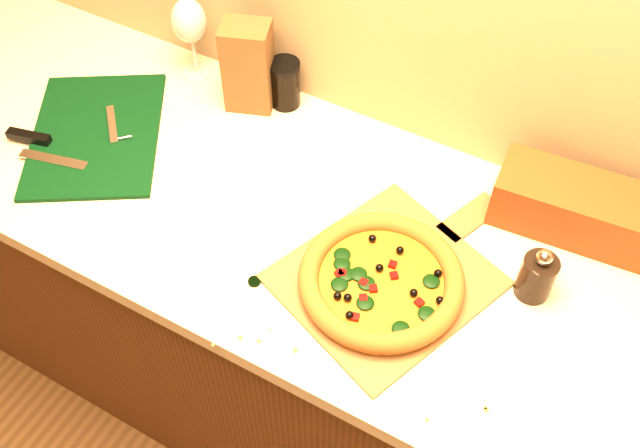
# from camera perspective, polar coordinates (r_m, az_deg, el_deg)

# --- Properties ---
(cabinet) EXTENTS (2.80, 0.65, 0.86)m
(cabinet) POSITION_cam_1_polar(r_m,az_deg,el_deg) (1.82, 2.58, -10.19)
(cabinet) COLOR #4D2910
(cabinet) RESTS_ON ground
(countertop) EXTENTS (2.84, 0.68, 0.04)m
(countertop) POSITION_cam_1_polar(r_m,az_deg,el_deg) (1.44, 3.21, -1.61)
(countertop) COLOR beige
(countertop) RESTS_ON cabinet
(pizza_peel) EXTENTS (0.44, 0.53, 0.01)m
(pizza_peel) POSITION_cam_1_polar(r_m,az_deg,el_deg) (1.37, 5.67, -4.13)
(pizza_peel) COLOR brown
(pizza_peel) RESTS_ON countertop
(pizza) EXTENTS (0.31, 0.31, 0.04)m
(pizza) POSITION_cam_1_polar(r_m,az_deg,el_deg) (1.34, 4.92, -4.51)
(pizza) COLOR #C58531
(pizza) RESTS_ON pizza_peel
(cutting_board) EXTENTS (0.44, 0.48, 0.03)m
(cutting_board) POSITION_cam_1_polar(r_m,az_deg,el_deg) (1.69, -17.64, 6.87)
(cutting_board) COLOR black
(cutting_board) RESTS_ON countertop
(bottle_cap) EXTENTS (0.03, 0.03, 0.01)m
(bottle_cap) POSITION_cam_1_polar(r_m,az_deg,el_deg) (1.37, -5.27, -4.60)
(bottle_cap) COLOR black
(bottle_cap) RESTS_ON countertop
(pepper_grinder) EXTENTS (0.07, 0.07, 0.12)m
(pepper_grinder) POSITION_cam_1_polar(r_m,az_deg,el_deg) (1.37, 16.96, -3.99)
(pepper_grinder) COLOR black
(pepper_grinder) RESTS_ON countertop
(bread_bag) EXTENTS (0.42, 0.17, 0.11)m
(bread_bag) POSITION_cam_1_polar(r_m,az_deg,el_deg) (1.49, 21.46, 0.69)
(bread_bag) COLOR brown
(bread_bag) RESTS_ON countertop
(wine_glass) EXTENTS (0.08, 0.08, 0.20)m
(wine_glass) POSITION_cam_1_polar(r_m,az_deg,el_deg) (1.73, -10.42, 15.53)
(wine_glass) COLOR silver
(wine_glass) RESTS_ON countertop
(paper_bag) EXTENTS (0.13, 0.12, 0.21)m
(paper_bag) POSITION_cam_1_polar(r_m,az_deg,el_deg) (1.64, -5.75, 12.44)
(paper_bag) COLOR brown
(paper_bag) RESTS_ON countertop
(dark_jar) EXTENTS (0.07, 0.07, 0.12)m
(dark_jar) POSITION_cam_1_polar(r_m,az_deg,el_deg) (1.67, -2.82, 11.16)
(dark_jar) COLOR black
(dark_jar) RESTS_ON countertop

